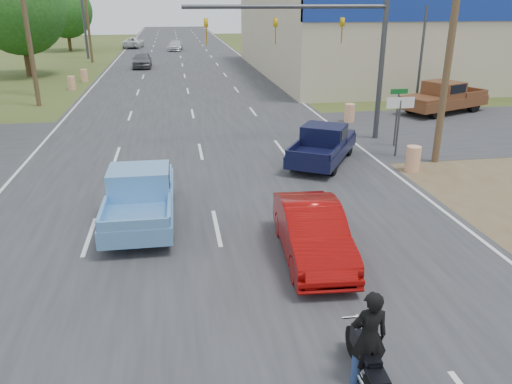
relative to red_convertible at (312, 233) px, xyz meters
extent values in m
cube|color=#2D2D30|center=(-2.28, 34.16, -0.70)|extent=(15.00, 180.00, 0.02)
cube|color=#2D2D30|center=(-2.28, 12.16, -0.70)|extent=(120.00, 10.00, 0.02)
cylinder|color=#4C3823|center=(7.22, 7.16, 4.29)|extent=(0.28, 0.28, 10.00)
cylinder|color=#4C3823|center=(7.22, 25.16, 4.29)|extent=(0.28, 0.28, 10.00)
cylinder|color=#4C3823|center=(7.22, 43.16, 4.29)|extent=(0.28, 0.28, 10.00)
cylinder|color=#4C3823|center=(-11.78, 22.16, 4.29)|extent=(0.28, 0.28, 10.00)
cylinder|color=#4C3823|center=(-11.78, 46.16, 4.29)|extent=(0.28, 0.28, 10.00)
cylinder|color=#422D19|center=(-15.78, 36.16, 0.91)|extent=(0.44, 0.44, 3.24)
sphere|color=#1B3F12|center=(-15.78, 36.16, 4.87)|extent=(7.56, 7.56, 7.56)
cylinder|color=#422D19|center=(-16.48, 60.16, 0.73)|extent=(0.44, 0.44, 2.88)
sphere|color=#1B3F12|center=(-16.48, 60.16, 4.25)|extent=(6.72, 6.72, 6.72)
cylinder|color=#422D19|center=(27.72, 89.16, 1.00)|extent=(0.44, 0.44, 3.42)
sphere|color=#1B3F12|center=(27.72, 89.16, 5.18)|extent=(7.98, 7.98, 7.98)
cylinder|color=#422D19|center=(-32.28, 89.16, 1.18)|extent=(0.44, 0.44, 3.78)
cylinder|color=orange|center=(5.72, 6.16, -0.21)|extent=(0.56, 0.56, 1.00)
cylinder|color=orange|center=(6.12, 14.66, -0.21)|extent=(0.56, 0.56, 1.00)
cylinder|color=orange|center=(-10.78, 28.16, -0.21)|extent=(0.56, 0.56, 1.00)
cylinder|color=orange|center=(-10.48, 32.16, -0.21)|extent=(0.56, 0.56, 1.00)
cylinder|color=#3F3F44|center=(-12.78, 26.16, 3.79)|extent=(0.30, 0.30, 9.00)
cylinder|color=#3F3F44|center=(-12.78, 50.16, 3.79)|extent=(0.30, 0.30, 9.00)
cylinder|color=#3F3F44|center=(5.92, 8.16, 0.49)|extent=(0.08, 0.08, 2.40)
cube|color=white|center=(5.92, 8.16, 1.59)|extent=(1.20, 0.05, 0.45)
cylinder|color=#3F3F44|center=(6.52, 9.66, 0.49)|extent=(0.08, 0.08, 2.40)
cube|color=#0C591E|center=(6.52, 9.66, 1.79)|extent=(0.80, 0.04, 0.22)
cylinder|color=#3F3F44|center=(6.22, 11.16, 2.79)|extent=(0.24, 0.24, 7.00)
cylinder|color=#3F3F44|center=(1.72, 11.16, 5.29)|extent=(9.00, 0.18, 0.18)
imported|color=gold|center=(4.22, 11.16, 4.84)|extent=(0.18, 0.40, 1.10)
imported|color=gold|center=(1.22, 11.16, 4.84)|extent=(0.18, 0.40, 1.10)
imported|color=gold|center=(-1.78, 11.16, 4.84)|extent=(0.18, 0.40, 1.10)
imported|color=#8C0806|center=(0.00, 0.00, 0.00)|extent=(1.75, 4.37, 1.41)
cylinder|color=black|center=(-0.26, -3.83, -0.41)|extent=(0.13, 0.59, 0.59)
cube|color=black|center=(-0.29, -4.46, -0.15)|extent=(0.24, 1.08, 0.27)
cube|color=black|center=(-0.28, -4.23, 0.02)|extent=(0.25, 0.50, 0.20)
cube|color=black|center=(-0.30, -4.72, -0.01)|extent=(0.29, 0.50, 0.09)
cylinder|color=white|center=(-0.26, -3.97, 0.23)|extent=(0.58, 0.07, 0.04)
imported|color=black|center=(-0.29, -4.60, 0.17)|extent=(0.66, 0.45, 1.75)
cylinder|color=black|center=(-5.24, 4.54, -0.32)|extent=(0.30, 0.77, 0.77)
cylinder|color=black|center=(-3.63, 4.52, -0.32)|extent=(0.30, 0.77, 0.77)
cylinder|color=black|center=(-5.27, 1.55, -0.32)|extent=(0.30, 0.77, 0.77)
cylinder|color=black|center=(-3.66, 1.53, -0.32)|extent=(0.30, 0.77, 0.77)
cube|color=#619BD1|center=(-4.45, 3.03, -0.11)|extent=(1.97, 5.00, 0.50)
cube|color=#619BD1|center=(-4.44, 4.53, 0.20)|extent=(1.84, 1.91, 0.17)
cube|color=#619BD1|center=(-4.45, 3.13, 0.54)|extent=(1.78, 1.51, 0.81)
cube|color=black|center=(-4.45, 3.13, 0.68)|extent=(1.81, 1.22, 0.43)
cube|color=#619BD1|center=(-4.48, 0.59, 0.27)|extent=(1.76, 0.10, 0.29)
cylinder|color=black|center=(2.66, 9.38, -0.35)|extent=(0.60, 0.76, 0.72)
cylinder|color=black|center=(3.95, 8.60, -0.35)|extent=(0.60, 0.76, 0.72)
cylinder|color=black|center=(1.20, 6.98, -0.35)|extent=(0.60, 0.76, 0.72)
cylinder|color=black|center=(2.50, 6.20, -0.35)|extent=(0.60, 0.76, 0.72)
cube|color=black|center=(2.58, 7.79, -0.15)|extent=(3.96, 4.93, 0.47)
cube|color=black|center=(3.30, 8.99, 0.15)|extent=(2.38, 2.41, 0.16)
cube|color=black|center=(2.62, 7.87, 0.46)|extent=(2.14, 2.06, 0.76)
cube|color=black|center=(2.62, 7.87, 0.60)|extent=(2.03, 1.84, 0.40)
cube|color=black|center=(1.39, 5.83, 0.21)|extent=(1.45, 0.92, 0.27)
cylinder|color=black|center=(11.20, 14.61, -0.28)|extent=(0.91, 0.63, 0.86)
cylinder|color=black|center=(10.50, 16.27, -0.28)|extent=(0.91, 0.63, 0.86)
cylinder|color=black|center=(14.28, 15.91, -0.28)|extent=(0.91, 0.63, 0.86)
cylinder|color=black|center=(13.58, 17.57, -0.28)|extent=(0.91, 0.63, 0.86)
cube|color=brown|center=(12.39, 16.09, -0.04)|extent=(5.96, 4.13, 0.56)
cube|color=brown|center=(10.85, 15.44, 0.31)|extent=(2.74, 2.69, 0.19)
cube|color=brown|center=(12.29, 16.05, 0.69)|extent=(2.30, 2.46, 0.91)
cube|color=black|center=(12.29, 16.05, 0.85)|extent=(2.01, 2.37, 0.48)
cube|color=brown|center=(14.90, 17.15, 0.39)|extent=(0.84, 1.85, 0.32)
imported|color=#5C5D61|center=(-6.22, 40.57, 0.06)|extent=(1.83, 4.49, 1.53)
imported|color=silver|center=(-2.78, 58.50, -0.07)|extent=(2.26, 4.56, 1.27)
imported|color=silver|center=(-8.51, 63.56, 0.01)|extent=(2.91, 5.35, 1.42)
camera|label=1|loc=(-3.28, -11.12, 5.54)|focal=35.00mm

